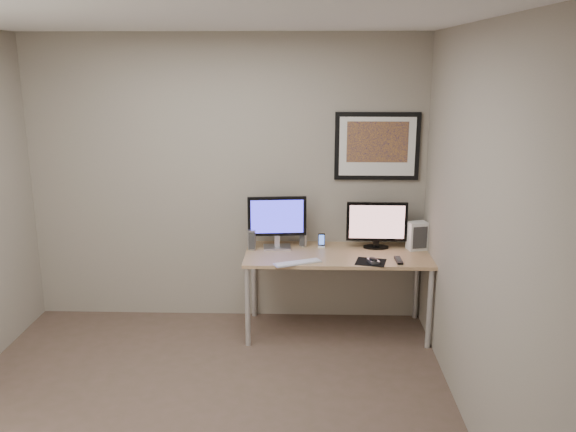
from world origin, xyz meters
The scene contains 14 objects.
floor centered at (0.00, 0.00, 0.00)m, with size 3.60×3.60×0.00m, color #4F3F31.
room centered at (0.00, 0.45, 1.64)m, with size 3.60×3.60×3.60m.
desk centered at (1.00, 1.35, 0.66)m, with size 1.60×0.70×0.73m.
framed_art centered at (1.35, 1.68, 1.62)m, with size 0.75×0.04×0.60m.
monitor_large centered at (0.47, 1.48, 0.99)m, with size 0.52×0.19×0.47m.
monitor_tv centered at (1.35, 1.51, 0.95)m, with size 0.54×0.13×0.42m.
speaker_left centered at (0.25, 1.43, 0.82)m, with size 0.07×0.07×0.18m, color #BCBCC2.
speaker_right centered at (0.70, 1.54, 0.81)m, with size 0.07×0.07×0.16m, color #BCBCC2.
phone_dock centered at (0.87, 1.52, 0.80)m, with size 0.06×0.06×0.13m, color black.
keyboard centered at (0.66, 1.06, 0.74)m, with size 0.40×0.11×0.01m, color silver.
mousepad centered at (1.27, 1.12, 0.73)m, with size 0.24×0.21×0.00m, color black.
mouse centered at (1.29, 1.11, 0.75)m, with size 0.07×0.12×0.04m, color black.
remote centered at (1.50, 1.14, 0.74)m, with size 0.05×0.18×0.02m, color black.
fan_unit centered at (1.71, 1.49, 0.86)m, with size 0.16×0.12×0.25m, color silver.
Camera 1 is at (0.73, -3.71, 2.36)m, focal length 38.00 mm.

